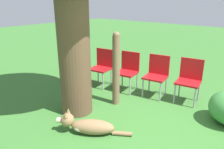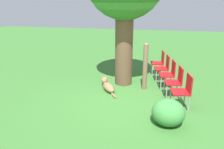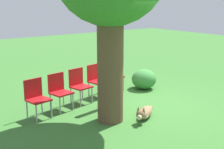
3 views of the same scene
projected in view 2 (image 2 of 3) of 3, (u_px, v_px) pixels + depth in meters
The scene contains 9 objects.
ground_plane at pixel (124, 97), 6.07m from camera, with size 30.00×30.00×0.00m, color #38702D.
dog at pixel (108, 86), 6.54m from camera, with size 0.71×1.02×0.37m.
fence_post at pixel (145, 66), 6.42m from camera, with size 0.14×0.14×1.41m.
red_chair_0 at pixel (184, 89), 5.33m from camera, with size 0.49×0.50×0.86m.
red_chair_1 at pixel (176, 80), 5.95m from camera, with size 0.49×0.50×0.86m.
red_chair_2 at pixel (169, 73), 6.57m from camera, with size 0.49×0.50×0.86m.
red_chair_3 at pixel (164, 66), 7.19m from camera, with size 0.49×0.50×0.86m.
red_chair_4 at pixel (159, 61), 7.81m from camera, with size 0.49×0.50×0.86m.
low_shrub at pixel (168, 112), 4.66m from camera, with size 0.71×0.71×0.57m.
Camera 2 is at (0.88, -5.48, 2.55)m, focal length 35.00 mm.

